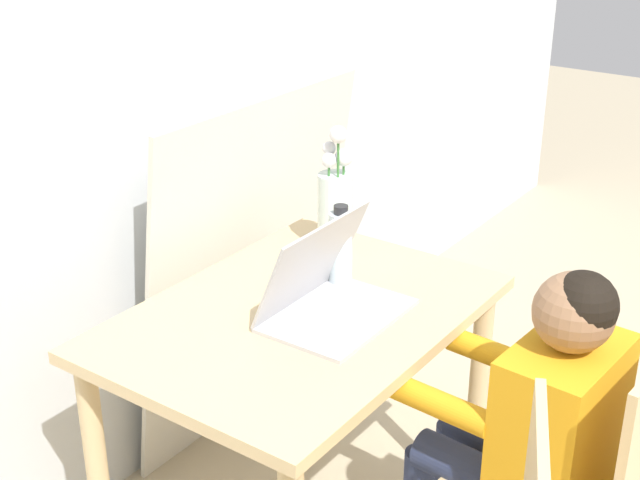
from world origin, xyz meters
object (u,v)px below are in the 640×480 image
(laptop, at_px, (327,293))
(water_bottle, at_px, (341,248))
(flower_vase, at_px, (336,201))
(person_seated, at_px, (530,421))

(laptop, relative_size, water_bottle, 1.64)
(water_bottle, bearing_deg, laptop, -156.73)
(flower_vase, bearing_deg, laptop, -148.48)
(person_seated, height_order, flower_vase, flower_vase)
(person_seated, xyz_separation_m, flower_vase, (0.28, 0.68, 0.24))
(laptop, distance_m, flower_vase, 0.36)
(person_seated, bearing_deg, laptop, -83.99)
(person_seated, relative_size, laptop, 2.88)
(flower_vase, bearing_deg, person_seated, -112.64)
(laptop, bearing_deg, water_bottle, 22.79)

